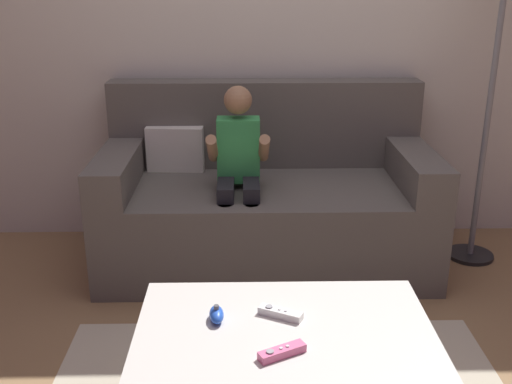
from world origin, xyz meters
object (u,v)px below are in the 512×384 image
object	(u,v)px
person_seated_on_couch	(238,171)
game_remote_white_far_corner	(280,313)
coffee_table	(285,351)
game_remote_pink_near_edge	(282,352)
couch	(265,202)
nunchuk_blue	(217,314)

from	to	relation	value
person_seated_on_couch	game_remote_white_far_corner	bearing A→B (deg)	-82.95
coffee_table	game_remote_pink_near_edge	distance (m)	0.14
couch	game_remote_white_far_corner	xyz separation A→B (m)	(0.00, -1.28, 0.12)
couch	nunchuk_blue	distance (m)	1.31
couch	nunchuk_blue	xyz separation A→B (m)	(-0.19, -1.29, 0.13)
game_remote_white_far_corner	person_seated_on_couch	bearing A→B (deg)	97.05
game_remote_pink_near_edge	game_remote_white_far_corner	distance (m)	0.21
couch	game_remote_white_far_corner	world-z (taller)	couch
couch	coffee_table	distance (m)	1.37
coffee_table	game_remote_white_far_corner	bearing A→B (deg)	96.24
person_seated_on_couch	game_remote_white_far_corner	distance (m)	1.11
coffee_table	nunchuk_blue	size ratio (longest dim) A/B	9.54
couch	coffee_table	size ratio (longest dim) A/B	1.83
person_seated_on_couch	game_remote_white_far_corner	size ratio (longest dim) A/B	6.58
couch	person_seated_on_couch	world-z (taller)	person_seated_on_couch
couch	game_remote_white_far_corner	distance (m)	1.28
coffee_table	nunchuk_blue	distance (m)	0.23
couch	game_remote_pink_near_edge	world-z (taller)	couch
couch	game_remote_pink_near_edge	bearing A→B (deg)	-90.18
person_seated_on_couch	coffee_table	bearing A→B (deg)	-83.01
couch	game_remote_pink_near_edge	distance (m)	1.49
couch	nunchuk_blue	world-z (taller)	couch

